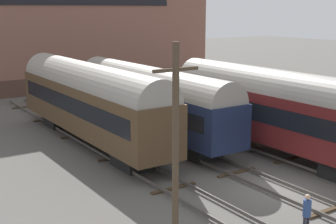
{
  "coord_description": "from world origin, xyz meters",
  "views": [
    {
      "loc": [
        -16.59,
        -15.18,
        8.8
      ],
      "look_at": [
        0.0,
        9.81,
        2.2
      ],
      "focal_mm": 50.0,
      "sensor_mm": 36.0,
      "label": 1
    }
  ],
  "objects_px": {
    "train_car_maroon": "(274,106)",
    "train_car_navy": "(150,97)",
    "person_worker": "(307,211)",
    "train_car_brown": "(89,98)",
    "utility_pole": "(176,149)"
  },
  "relations": [
    {
      "from": "train_car_maroon",
      "to": "train_car_navy",
      "type": "bearing_deg",
      "value": 118.73
    },
    {
      "from": "train_car_navy",
      "to": "person_worker",
      "type": "bearing_deg",
      "value": -99.15
    },
    {
      "from": "train_car_navy",
      "to": "person_worker",
      "type": "relative_size",
      "value": 9.84
    },
    {
      "from": "train_car_brown",
      "to": "person_worker",
      "type": "bearing_deg",
      "value": -84.58
    },
    {
      "from": "train_car_brown",
      "to": "utility_pole",
      "type": "xyz_separation_m",
      "value": [
        -3.56,
        -15.22,
        0.96
      ]
    },
    {
      "from": "utility_pole",
      "to": "person_worker",
      "type": "bearing_deg",
      "value": -17.57
    },
    {
      "from": "person_worker",
      "to": "utility_pole",
      "type": "bearing_deg",
      "value": 162.43
    },
    {
      "from": "train_car_maroon",
      "to": "train_car_brown",
      "type": "bearing_deg",
      "value": 134.78
    },
    {
      "from": "train_car_navy",
      "to": "utility_pole",
      "type": "distance_m",
      "value": 16.41
    },
    {
      "from": "utility_pole",
      "to": "train_car_brown",
      "type": "bearing_deg",
      "value": 76.85
    },
    {
      "from": "train_car_brown",
      "to": "utility_pole",
      "type": "distance_m",
      "value": 15.66
    },
    {
      "from": "person_worker",
      "to": "train_car_brown",
      "type": "bearing_deg",
      "value": 95.42
    },
    {
      "from": "train_car_navy",
      "to": "utility_pole",
      "type": "relative_size",
      "value": 2.22
    },
    {
      "from": "train_car_maroon",
      "to": "person_worker",
      "type": "bearing_deg",
      "value": -128.82
    },
    {
      "from": "train_car_maroon",
      "to": "person_worker",
      "type": "height_order",
      "value": "train_car_maroon"
    }
  ]
}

